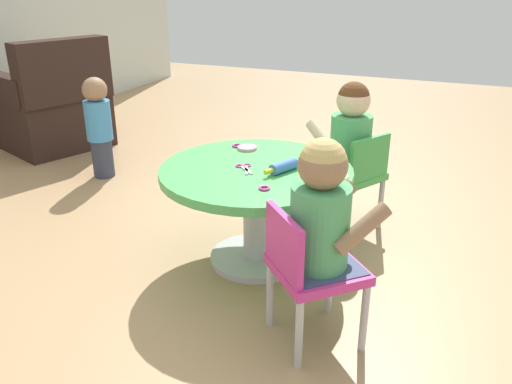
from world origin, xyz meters
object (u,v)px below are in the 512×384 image
at_px(craft_table, 256,191).
at_px(armchair_dark, 54,108).
at_px(child_chair_right, 353,175).
at_px(craft_scissors, 245,168).
at_px(toddler_standing, 99,125).
at_px(rolling_pin, 284,166).
at_px(seated_child_left, 322,210).
at_px(seated_child_right, 350,132).
at_px(child_chair_left, 309,269).

xyz_separation_m(craft_table, armchair_dark, (1.03, 2.15, -0.05)).
distance_m(craft_table, child_chair_right, 0.62).
xyz_separation_m(child_chair_right, craft_scissors, (-0.55, 0.38, 0.17)).
bearing_deg(craft_table, toddler_standing, 65.53).
bearing_deg(craft_scissors, rolling_pin, -80.55).
xyz_separation_m(seated_child_left, seated_child_right, (0.98, 0.14, 0.00)).
relative_size(seated_child_left, seated_child_right, 1.00).
bearing_deg(seated_child_left, toddler_standing, 59.59).
bearing_deg(craft_scissors, craft_table, -58.94).
distance_m(child_chair_right, toddler_standing, 1.73).
relative_size(child_chair_right, seated_child_right, 1.05).
height_order(armchair_dark, rolling_pin, armchair_dark).
height_order(child_chair_left, seated_child_left, seated_child_left).
xyz_separation_m(craft_table, toddler_standing, (0.64, 1.40, -0.00)).
height_order(child_chair_right, rolling_pin, child_chair_right).
relative_size(seated_child_left, child_chair_right, 0.95).
distance_m(craft_table, toddler_standing, 1.53).
height_order(craft_table, seated_child_left, seated_child_left).
height_order(craft_table, craft_scissors, craft_scissors).
bearing_deg(seated_child_left, child_chair_right, 6.06).
bearing_deg(armchair_dark, seated_child_right, -101.26).
relative_size(craft_table, craft_scissors, 6.33).
distance_m(child_chair_left, toddler_standing, 2.11).
height_order(seated_child_left, seated_child_right, same).
bearing_deg(rolling_pin, toddler_standing, 67.52).
xyz_separation_m(craft_table, craft_scissors, (-0.03, 0.04, 0.12)).
height_order(craft_table, child_chair_left, child_chair_left).
xyz_separation_m(child_chair_right, armchair_dark, (0.51, 2.48, 0.00)).
bearing_deg(craft_table, craft_scissors, 121.06).
height_order(craft_table, armchair_dark, armchair_dark).
xyz_separation_m(seated_child_right, toddler_standing, (0.10, 1.69, -0.17)).
xyz_separation_m(toddler_standing, rolling_pin, (-0.63, -1.53, 0.14)).
bearing_deg(craft_table, armchair_dark, 64.45).
xyz_separation_m(child_chair_right, toddler_standing, (0.11, 1.73, 0.05)).
bearing_deg(craft_scissors, armchair_dark, 63.41).
height_order(seated_child_left, rolling_pin, seated_child_left).
distance_m(child_chair_left, child_chair_right, 0.99).
relative_size(child_chair_right, armchair_dark, 0.59).
bearing_deg(seated_child_left, craft_table, 44.68).
height_order(craft_table, seated_child_right, seated_child_right).
xyz_separation_m(child_chair_left, craft_scissors, (0.44, 0.45, 0.17)).
xyz_separation_m(child_chair_left, child_chair_right, (0.99, 0.07, 0.00)).
relative_size(seated_child_left, armchair_dark, 0.56).
distance_m(craft_table, child_chair_left, 0.62).
height_order(child_chair_left, child_chair_right, same).
distance_m(child_chair_left, seated_child_right, 1.04).
bearing_deg(armchair_dark, toddler_standing, -117.49).
distance_m(toddler_standing, rolling_pin, 1.66).
relative_size(craft_table, seated_child_left, 1.71).
xyz_separation_m(seated_child_left, child_chair_right, (0.96, 0.10, -0.23)).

